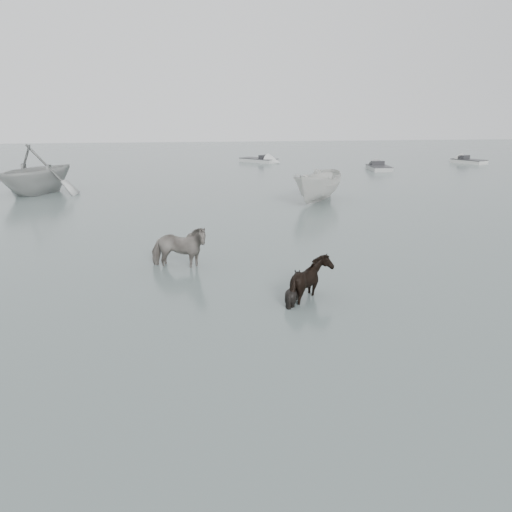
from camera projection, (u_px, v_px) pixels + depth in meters
name	position (u px, v px, depth m)	size (l,w,h in m)	color
ground	(253.00, 290.00, 14.82)	(140.00, 140.00, 0.00)	#495754
pony_pinto	(178.00, 243.00, 16.64)	(0.93, 2.05, 1.73)	black
pony_dark	(312.00, 275.00, 13.84)	(1.46, 1.25, 1.47)	black
pony_black	(294.00, 281.00, 13.78)	(0.93, 1.05, 1.16)	black
rowboat_trail	(36.00, 168.00, 31.26)	(5.28, 6.12, 3.22)	#A0A3A0
boat_small	(319.00, 185.00, 28.58)	(1.90, 5.06, 1.95)	beige
skiff_port	(379.00, 166.00, 43.70)	(4.26, 1.60, 0.75)	#989B98
skiff_mid	(259.00, 158.00, 50.31)	(5.33, 1.60, 0.75)	#AEB1AF
skiff_star	(469.00, 159.00, 49.22)	(4.33, 1.60, 0.75)	beige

